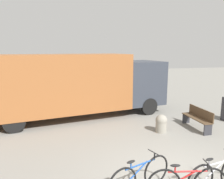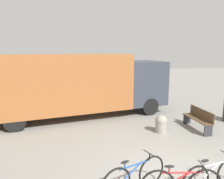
{
  "view_description": "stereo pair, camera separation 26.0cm",
  "coord_description": "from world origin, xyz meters",
  "px_view_note": "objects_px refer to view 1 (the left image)",
  "views": [
    {
      "loc": [
        -2.73,
        -4.5,
        3.25
      ],
      "look_at": [
        -0.66,
        4.22,
        1.6
      ],
      "focal_mm": 35.0,
      "sensor_mm": 36.0,
      "label": 1
    },
    {
      "loc": [
        -2.48,
        -4.56,
        3.25
      ],
      "look_at": [
        -0.66,
        4.22,
        1.6
      ],
      "focal_mm": 35.0,
      "sensor_mm": 36.0,
      "label": 2
    }
  ],
  "objects_px": {
    "delivery_truck": "(75,83)",
    "bicycle_far": "(217,174)",
    "bollard_near_bench": "(161,123)",
    "bicycle_near": "(140,176)",
    "park_bench": "(198,118)"
  },
  "relations": [
    {
      "from": "park_bench",
      "to": "bollard_near_bench",
      "type": "xyz_separation_m",
      "value": [
        -1.65,
        -0.0,
        -0.11
      ]
    },
    {
      "from": "delivery_truck",
      "to": "park_bench",
      "type": "height_order",
      "value": "delivery_truck"
    },
    {
      "from": "bicycle_near",
      "to": "bicycle_far",
      "type": "xyz_separation_m",
      "value": [
        1.75,
        -0.35,
        0.0
      ]
    },
    {
      "from": "bollard_near_bench",
      "to": "bicycle_far",
      "type": "bearing_deg",
      "value": -96.05
    },
    {
      "from": "park_bench",
      "to": "bollard_near_bench",
      "type": "height_order",
      "value": "park_bench"
    },
    {
      "from": "delivery_truck",
      "to": "bicycle_near",
      "type": "distance_m",
      "value": 6.33
    },
    {
      "from": "delivery_truck",
      "to": "bicycle_near",
      "type": "bearing_deg",
      "value": -90.04
    },
    {
      "from": "delivery_truck",
      "to": "bicycle_far",
      "type": "bearing_deg",
      "value": -76.3
    },
    {
      "from": "bicycle_near",
      "to": "bicycle_far",
      "type": "relative_size",
      "value": 0.96
    },
    {
      "from": "park_bench",
      "to": "bicycle_far",
      "type": "relative_size",
      "value": 0.9
    },
    {
      "from": "delivery_truck",
      "to": "bollard_near_bench",
      "type": "height_order",
      "value": "delivery_truck"
    },
    {
      "from": "delivery_truck",
      "to": "bicycle_far",
      "type": "xyz_separation_m",
      "value": [
        2.79,
        -6.46,
        -1.27
      ]
    },
    {
      "from": "bicycle_far",
      "to": "bollard_near_bench",
      "type": "bearing_deg",
      "value": 74.02
    },
    {
      "from": "bicycle_near",
      "to": "bicycle_far",
      "type": "height_order",
      "value": "same"
    },
    {
      "from": "bicycle_near",
      "to": "bollard_near_bench",
      "type": "height_order",
      "value": "bicycle_near"
    }
  ]
}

